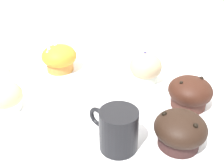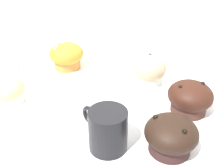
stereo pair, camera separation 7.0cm
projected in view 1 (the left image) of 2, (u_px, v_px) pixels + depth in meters
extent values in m
cube|color=beige|center=(159.00, 32.00, 1.17)|extent=(3.20, 0.10, 1.80)
cylinder|color=#472820|center=(189.00, 98.00, 0.68)|extent=(0.09, 0.09, 0.05)
ellipsoid|color=#351A11|center=(190.00, 90.00, 0.67)|extent=(0.11, 0.11, 0.07)
sphere|color=black|center=(201.00, 78.00, 0.66)|extent=(0.01, 0.01, 0.01)
sphere|color=black|center=(181.00, 83.00, 0.65)|extent=(0.01, 0.01, 0.01)
cylinder|color=#351E1C|center=(179.00, 136.00, 0.55)|extent=(0.09, 0.09, 0.05)
ellipsoid|color=black|center=(180.00, 128.00, 0.54)|extent=(0.11, 0.11, 0.06)
sphere|color=black|center=(164.00, 114.00, 0.54)|extent=(0.01, 0.01, 0.01)
sphere|color=black|center=(196.00, 126.00, 0.51)|extent=(0.01, 0.01, 0.01)
cylinder|color=silver|center=(145.00, 74.00, 0.79)|extent=(0.07, 0.07, 0.05)
ellipsoid|color=tan|center=(146.00, 66.00, 0.78)|extent=(0.10, 0.10, 0.07)
sphere|color=navy|center=(145.00, 53.00, 0.79)|extent=(0.01, 0.01, 0.01)
cylinder|color=white|center=(7.00, 102.00, 0.67)|extent=(0.08, 0.08, 0.04)
ellipsoid|color=#DCBF85|center=(5.00, 95.00, 0.66)|extent=(0.09, 0.09, 0.07)
cylinder|color=#C9843C|center=(60.00, 63.00, 0.86)|extent=(0.09, 0.09, 0.05)
ellipsoid|color=orange|center=(59.00, 56.00, 0.85)|extent=(0.11, 0.11, 0.07)
sphere|color=white|center=(49.00, 49.00, 0.82)|extent=(0.01, 0.01, 0.01)
sphere|color=white|center=(47.00, 52.00, 0.81)|extent=(0.01, 0.01, 0.01)
sphere|color=white|center=(55.00, 45.00, 0.84)|extent=(0.01, 0.01, 0.01)
cylinder|color=black|center=(119.00, 130.00, 0.54)|extent=(0.08, 0.08, 0.09)
torus|color=black|center=(98.00, 117.00, 0.57)|extent=(0.05, 0.02, 0.05)
cylinder|color=black|center=(119.00, 114.00, 0.52)|extent=(0.07, 0.07, 0.01)
cube|color=white|center=(4.00, 65.00, 0.83)|extent=(0.05, 0.03, 0.06)
cube|color=silver|center=(0.00, 67.00, 0.82)|extent=(0.05, 0.03, 0.06)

